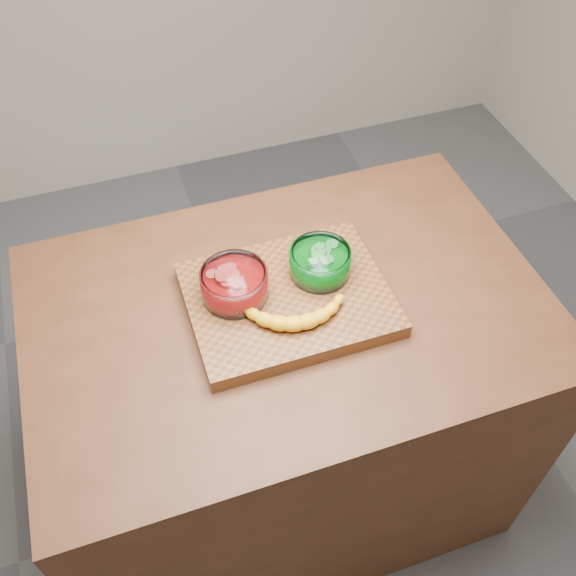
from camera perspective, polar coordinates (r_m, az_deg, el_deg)
name	(u,v)px	position (r m, az deg, el deg)	size (l,w,h in m)	color
ground	(288,475)	(2.24, 0.00, -16.32)	(3.50, 3.50, 0.00)	#515155
counter	(288,406)	(1.85, 0.00, -10.46)	(1.20, 0.80, 0.90)	#4F2B17
cutting_board	(288,300)	(1.46, 0.00, -1.03)	(0.45, 0.35, 0.04)	brown
bowl_red	(234,284)	(1.42, -4.79, 0.32)	(0.15, 0.15, 0.07)	white
bowl_green	(320,262)	(1.47, 2.86, 2.29)	(0.14, 0.14, 0.07)	white
banana	(294,309)	(1.39, 0.53, -1.84)	(0.26, 0.15, 0.04)	#EEA715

